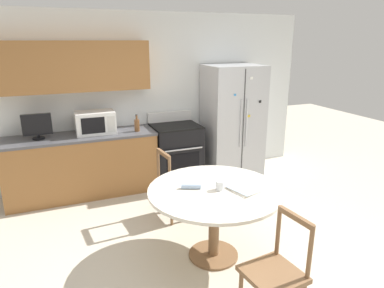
# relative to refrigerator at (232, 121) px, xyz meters

# --- Properties ---
(ground_plane) EXTENTS (14.00, 14.00, 0.00)m
(ground_plane) POSITION_rel_refrigerator_xyz_m (-1.23, -2.23, -0.90)
(ground_plane) COLOR beige
(back_wall) EXTENTS (5.20, 0.44, 2.60)m
(back_wall) POSITION_rel_refrigerator_xyz_m (-1.54, 0.36, 0.54)
(back_wall) COLOR silver
(back_wall) RESTS_ON ground_plane
(kitchen_counter) EXTENTS (2.10, 0.64, 0.90)m
(kitchen_counter) POSITION_rel_refrigerator_xyz_m (-2.40, 0.06, -0.45)
(kitchen_counter) COLOR #936033
(kitchen_counter) RESTS_ON ground_plane
(refrigerator) EXTENTS (0.89, 0.73, 1.81)m
(refrigerator) POSITION_rel_refrigerator_xyz_m (0.00, 0.00, 0.00)
(refrigerator) COLOR #B2B5BA
(refrigerator) RESTS_ON ground_plane
(oven_range) EXTENTS (0.72, 0.68, 1.08)m
(oven_range) POSITION_rel_refrigerator_xyz_m (-0.98, 0.03, -0.44)
(oven_range) COLOR black
(oven_range) RESTS_ON ground_plane
(microwave) EXTENTS (0.54, 0.36, 0.32)m
(microwave) POSITION_rel_refrigerator_xyz_m (-2.17, 0.07, 0.15)
(microwave) COLOR white
(microwave) RESTS_ON kitchen_counter
(countertop_tv) EXTENTS (0.37, 0.16, 0.35)m
(countertop_tv) POSITION_rel_refrigerator_xyz_m (-2.93, 0.07, 0.18)
(countertop_tv) COLOR black
(countertop_tv) RESTS_ON kitchen_counter
(counter_bottle) EXTENTS (0.08, 0.08, 0.25)m
(counter_bottle) POSITION_rel_refrigerator_xyz_m (-1.60, -0.03, 0.09)
(counter_bottle) COLOR brown
(counter_bottle) RESTS_ON kitchen_counter
(dining_table) EXTENTS (1.34, 1.34, 0.77)m
(dining_table) POSITION_rel_refrigerator_xyz_m (-1.29, -2.03, -0.26)
(dining_table) COLOR beige
(dining_table) RESTS_ON ground_plane
(dining_chair_near) EXTENTS (0.47, 0.47, 0.90)m
(dining_chair_near) POSITION_rel_refrigerator_xyz_m (-1.21, -2.98, -0.47)
(dining_chair_near) COLOR brown
(dining_chair_near) RESTS_ON ground_plane
(dining_chair_far) EXTENTS (0.46, 0.46, 0.90)m
(dining_chair_far) POSITION_rel_refrigerator_xyz_m (-1.38, -1.09, -0.47)
(dining_chair_far) COLOR brown
(dining_chair_far) RESTS_ON ground_plane
(candle_glass) EXTENTS (0.09, 0.09, 0.09)m
(candle_glass) POSITION_rel_refrigerator_xyz_m (-1.25, -2.07, -0.09)
(candle_glass) COLOR silver
(candle_glass) RESTS_ON dining_table
(folded_napkin) EXTENTS (0.20, 0.13, 0.05)m
(folded_napkin) POSITION_rel_refrigerator_xyz_m (-1.51, -1.94, -0.11)
(folded_napkin) COLOR #A3BCDB
(folded_napkin) RESTS_ON dining_table
(mail_stack) EXTENTS (0.30, 0.35, 0.02)m
(mail_stack) POSITION_rel_refrigerator_xyz_m (-1.04, -2.16, -0.12)
(mail_stack) COLOR white
(mail_stack) RESTS_ON dining_table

